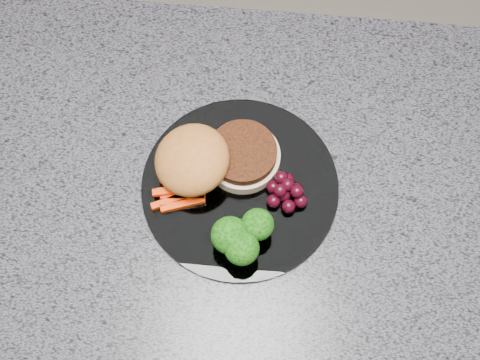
{
  "coord_description": "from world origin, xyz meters",
  "views": [
    {
      "loc": [
        0.07,
        -0.31,
        1.72
      ],
      "look_at": [
        0.04,
        0.01,
        0.93
      ],
      "focal_mm": 50.0,
      "sensor_mm": 36.0,
      "label": 1
    }
  ],
  "objects_px": {
    "island_cabinet": "(219,281)",
    "grape_bunch": "(286,191)",
    "plate": "(240,187)",
    "burger": "(210,160)"
  },
  "relations": [
    {
      "from": "plate",
      "to": "burger",
      "type": "distance_m",
      "value": 0.05
    },
    {
      "from": "plate",
      "to": "burger",
      "type": "xyz_separation_m",
      "value": [
        -0.04,
        0.02,
        0.03
      ]
    },
    {
      "from": "island_cabinet",
      "to": "grape_bunch",
      "type": "relative_size",
      "value": 21.88
    },
    {
      "from": "plate",
      "to": "grape_bunch",
      "type": "xyz_separation_m",
      "value": [
        0.06,
        -0.01,
        0.02
      ]
    },
    {
      "from": "island_cabinet",
      "to": "plate",
      "type": "xyz_separation_m",
      "value": [
        0.04,
        0.01,
        0.47
      ]
    },
    {
      "from": "island_cabinet",
      "to": "grape_bunch",
      "type": "height_order",
      "value": "grape_bunch"
    },
    {
      "from": "island_cabinet",
      "to": "plate",
      "type": "height_order",
      "value": "plate"
    },
    {
      "from": "plate",
      "to": "grape_bunch",
      "type": "bearing_deg",
      "value": -7.05
    },
    {
      "from": "island_cabinet",
      "to": "grape_bunch",
      "type": "xyz_separation_m",
      "value": [
        0.1,
        0.01,
        0.49
      ]
    },
    {
      "from": "plate",
      "to": "grape_bunch",
      "type": "relative_size",
      "value": 4.74
    }
  ]
}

